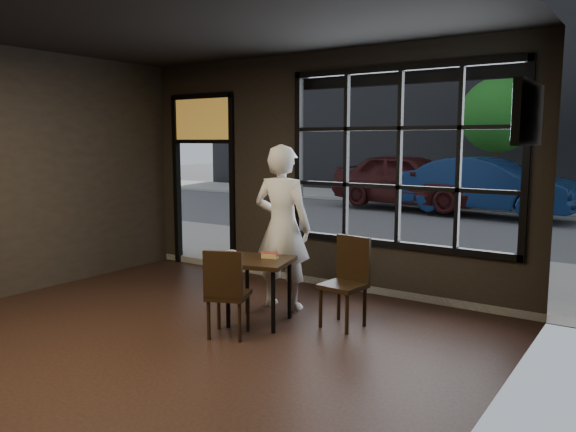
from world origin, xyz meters
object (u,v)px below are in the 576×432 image
Objects in this scene: chair_near at (228,292)px; man at (282,227)px; cafe_table at (260,291)px; navy_car at (489,186)px.

man is at bearing -107.61° from chair_near.
chair_near is 1.25m from man.
cafe_table is at bearing 93.66° from man.
man reaches higher than chair_near.
cafe_table is at bearing -115.30° from chair_near.
navy_car is at bearing -97.11° from man.
navy_car is (-0.13, 9.70, -0.14)m from man.
man reaches higher than navy_car.
chair_near is 0.47× the size of man.
navy_car is at bearing 76.42° from cafe_table.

